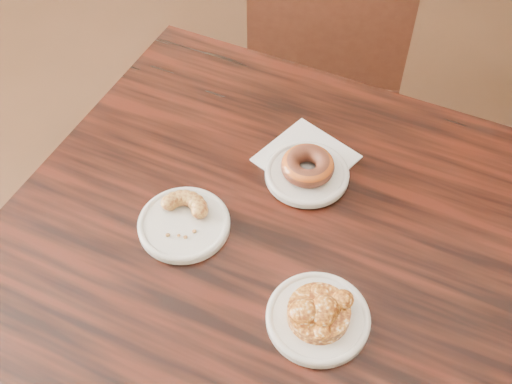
# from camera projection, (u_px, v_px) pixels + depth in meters

# --- Properties ---
(floor) EXTENTS (5.00, 5.00, 0.00)m
(floor) POSITION_uv_depth(u_px,v_px,m) (183.00, 364.00, 1.82)
(floor) COLOR black
(floor) RESTS_ON ground
(cafe_table) EXTENTS (1.20, 1.20, 0.75)m
(cafe_table) POSITION_uv_depth(u_px,v_px,m) (262.00, 331.00, 1.47)
(cafe_table) COLOR black
(cafe_table) RESTS_ON floor
(chair_far) EXTENTS (0.49, 0.49, 0.90)m
(chair_far) POSITION_uv_depth(u_px,v_px,m) (327.00, 43.00, 2.02)
(chair_far) COLOR black
(chair_far) RESTS_ON floor
(napkin) EXTENTS (0.23, 0.23, 0.00)m
(napkin) POSITION_uv_depth(u_px,v_px,m) (306.00, 158.00, 1.30)
(napkin) COLOR silver
(napkin) RESTS_ON cafe_table
(plate_donut) EXTENTS (0.17, 0.17, 0.01)m
(plate_donut) POSITION_uv_depth(u_px,v_px,m) (307.00, 174.00, 1.26)
(plate_donut) COLOR silver
(plate_donut) RESTS_ON napkin
(plate_cruller) EXTENTS (0.17, 0.17, 0.01)m
(plate_cruller) POSITION_uv_depth(u_px,v_px,m) (184.00, 224.00, 1.19)
(plate_cruller) COLOR silver
(plate_cruller) RESTS_ON cafe_table
(plate_fritter) EXTENTS (0.17, 0.17, 0.01)m
(plate_fritter) POSITION_uv_depth(u_px,v_px,m) (318.00, 318.00, 1.07)
(plate_fritter) COLOR white
(plate_fritter) RESTS_ON cafe_table
(glazed_donut) EXTENTS (0.11, 0.11, 0.04)m
(glazed_donut) POSITION_uv_depth(u_px,v_px,m) (308.00, 166.00, 1.25)
(glazed_donut) COLOR #983B16
(glazed_donut) RESTS_ON plate_donut
(apple_fritter) EXTENTS (0.15, 0.15, 0.03)m
(apple_fritter) POSITION_uv_depth(u_px,v_px,m) (319.00, 311.00, 1.05)
(apple_fritter) COLOR #4D1D08
(apple_fritter) RESTS_ON plate_fritter
(cruller_fragment) EXTENTS (0.11, 0.11, 0.03)m
(cruller_fragment) POSITION_uv_depth(u_px,v_px,m) (183.00, 218.00, 1.17)
(cruller_fragment) COLOR #663014
(cruller_fragment) RESTS_ON plate_cruller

